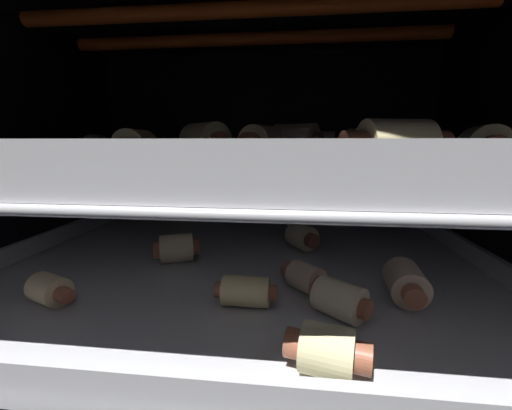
{
  "coord_description": "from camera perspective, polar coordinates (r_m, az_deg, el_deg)",
  "views": [
    {
      "loc": [
        5.12,
        -34.39,
        25.9
      ],
      "look_at": [
        0.0,
        11.37,
        16.5
      ],
      "focal_mm": 22.15,
      "sensor_mm": 36.0,
      "label": 1
    }
  ],
  "objects": [
    {
      "name": "pig_in_blanket_upper_8",
      "position": [
        0.29,
        -20.84,
        10.07
      ],
      "size": [
        3.04,
        5.35,
        2.63
      ],
      "rotation": [
        0.0,
        0.0,
        0.11
      ],
      "color": "beige",
      "rests_on": "baking_tray_upper"
    },
    {
      "name": "baking_tray_lower",
      "position": [
        0.37,
        -1.97,
        -9.91
      ],
      "size": [
        52.08,
        42.89,
        2.89
      ],
      "color": "silver",
      "rests_on": "oven_rack_lower"
    },
    {
      "name": "pig_in_blanket_upper_4",
      "position": [
        0.32,
        7.12,
        11.43
      ],
      "size": [
        5.51,
        4.8,
        3.33
      ],
      "rotation": [
        0.0,
        0.0,
        1.1
      ],
      "color": "beige",
      "rests_on": "baking_tray_upper"
    },
    {
      "name": "pig_in_blanket_upper_3",
      "position": [
        0.27,
        35.81,
        8.74
      ],
      "size": [
        3.6,
        5.78,
        2.73
      ],
      "rotation": [
        0.0,
        0.0,
        6.03
      ],
      "color": "beige",
      "rests_on": "baking_tray_upper"
    },
    {
      "name": "pig_in_blanket_lower_8",
      "position": [
        0.32,
        -33.23,
        -12.64
      ],
      "size": [
        5.35,
        3.39,
        2.46
      ],
      "rotation": [
        0.0,
        0.0,
        1.19
      ],
      "color": "beige",
      "rests_on": "baking_tray_lower"
    },
    {
      "name": "pig_in_blanket_upper_9",
      "position": [
        0.3,
        -9.13,
        11.35
      ],
      "size": [
        5.1,
        5.07,
        3.31
      ],
      "rotation": [
        0.0,
        0.0,
        3.97
      ],
      "color": "beige",
      "rests_on": "baking_tray_upper"
    },
    {
      "name": "pig_in_blanket_upper_10",
      "position": [
        0.35,
        10.61,
        10.79
      ],
      "size": [
        6.03,
        3.24,
        2.67
      ],
      "rotation": [
        0.0,
        0.0,
        1.42
      ],
      "color": "beige",
      "rests_on": "baking_tray_upper"
    },
    {
      "name": "pig_in_blanket_lower_4",
      "position": [
        0.37,
        -14.17,
        -7.56
      ],
      "size": [
        5.26,
        4.24,
        3.17
      ],
      "rotation": [
        0.0,
        0.0,
        1.95
      ],
      "color": "beige",
      "rests_on": "baking_tray_lower"
    },
    {
      "name": "pig_in_blanket_lower_0",
      "position": [
        0.26,
        14.83,
        -16.17
      ],
      "size": [
        4.66,
        4.42,
        2.83
      ],
      "rotation": [
        0.0,
        0.0,
        4.04
      ],
      "color": "beige",
      "rests_on": "baking_tray_lower"
    },
    {
      "name": "baking_tray_upper",
      "position": [
        0.35,
        -2.1,
        8.05
      ],
      "size": [
        52.08,
        42.89,
        2.91
      ],
      "color": "silver",
      "rests_on": "oven_rack_upper"
    },
    {
      "name": "pig_in_blanket_upper_7",
      "position": [
        0.17,
        23.73,
        9.51
      ],
      "size": [
        5.49,
        3.32,
        2.71
      ],
      "rotation": [
        0.0,
        0.0,
        1.79
      ],
      "color": "beige",
      "rests_on": "baking_tray_upper"
    },
    {
      "name": "pig_in_blanket_upper_5",
      "position": [
        0.29,
        1.04,
        11.22
      ],
      "size": [
        4.1,
        5.84,
        3.04
      ],
      "rotation": [
        0.0,
        0.0,
        5.92
      ],
      "color": "beige",
      "rests_on": "baking_tray_upper"
    },
    {
      "name": "ground_plane",
      "position": [
        0.44,
        -1.84,
        -25.78
      ],
      "size": [
        61.99,
        52.72,
        1.2
      ],
      "primitive_type": "cube",
      "color": "black"
    },
    {
      "name": "pig_in_blanket_upper_2",
      "position": [
        0.47,
        -26.94,
        9.78
      ],
      "size": [
        3.14,
        5.14,
        2.49
      ],
      "rotation": [
        0.0,
        0.0,
        3.38
      ],
      "color": "beige",
      "rests_on": "baking_tray_upper"
    },
    {
      "name": "heating_element",
      "position": [
        0.37,
        -2.3,
        31.79
      ],
      "size": [
        47.67,
        20.0,
        1.55
      ],
      "color": "#F25919"
    },
    {
      "name": "pig_in_blanket_lower_9",
      "position": [
        0.57,
        -12.48,
        -1.07
      ],
      "size": [
        5.23,
        5.45,
        2.55
      ],
      "rotation": [
        0.0,
        0.0,
        0.75
      ],
      "color": "beige",
      "rests_on": "baking_tray_lower"
    },
    {
      "name": "pig_in_blanket_lower_6",
      "position": [
        0.3,
        8.99,
        -12.8
      ],
      "size": [
        4.64,
        4.72,
        2.53
      ],
      "rotation": [
        0.0,
        0.0,
        0.77
      ],
      "color": "beige",
      "rests_on": "baking_tray_lower"
    },
    {
      "name": "pig_in_blanket_lower_3",
      "position": [
        0.3,
        25.42,
        -12.47
      ],
      "size": [
        3.5,
        6.26,
        3.11
      ],
      "rotation": [
        0.0,
        0.0,
        6.18
      ],
      "color": "beige",
      "rests_on": "baking_tray_lower"
    },
    {
      "name": "pig_in_blanket_lower_1",
      "position": [
        0.27,
        -1.86,
        -15.29
      ],
      "size": [
        5.17,
        2.57,
        2.47
      ],
      "rotation": [
        0.0,
        0.0,
        4.69
      ],
      "color": "beige",
      "rests_on": "baking_tray_lower"
    },
    {
      "name": "pig_in_blanket_upper_1",
      "position": [
        0.35,
        1.44,
        10.92
      ],
      "size": [
        2.62,
        6.22,
        2.61
      ],
      "rotation": [
        0.0,
        0.0,
        3.14
      ],
      "color": "beige",
      "rests_on": "baking_tray_upper"
    },
    {
      "name": "pig_in_blanket_lower_7",
      "position": [
        0.4,
        8.25,
        -5.63
      ],
      "size": [
        4.31,
        5.03,
        3.09
      ],
      "rotation": [
        0.0,
        0.0,
        0.62
      ],
      "color": "beige",
      "rests_on": "baking_tray_lower"
    },
    {
      "name": "pig_in_blanket_upper_0",
      "position": [
        0.39,
        19.06,
        10.72
      ],
      "size": [
        5.5,
        4.4,
        3.08
      ],
      "rotation": [
        0.0,
        0.0,
        4.25
      ],
      "color": "beige",
      "rests_on": "baking_tray_upper"
    },
    {
      "name": "pig_in_blanket_lower_2",
      "position": [
        0.2,
        12.75,
        -24.25
      ],
      "size": [
        5.17,
        3.58,
        2.97
      ],
      "rotation": [
        0.0,
        0.0,
        1.33
      ],
      "color": "beige",
      "rests_on": "baking_tray_lower"
    },
    {
      "name": "pig_in_blanket_lower_5",
      "position": [
        0.52,
        6.22,
        -2.04
      ],
      "size": [
        3.23,
        5.33,
        2.5
      ],
      "rotation": [
        0.0,
        0.0,
        3.39
      ],
      "color": "beige",
      "rests_on": "baking_tray_lower"
    },
    {
      "name": "pig_in_blanket_upper_6",
      "position": [
        0.41,
        -10.18,
        11.06
      ],
      "size": [
        4.62,
        4.18,
        2.93
      ],
      "rotation": [
        0.0,
        0.0,
        2.19
      ],
      "color": "beige",
      "rests_on": "baking_tray_upper"
    },
    {
      "name": "oven_rack_lower",
      "position": [
        0.38,
        -1.96,
        -11.3
      ],
      "size": [
        56.72,
        49.31,
        0.66
      ],
      "color": "#B7B7BC"
    },
    {
      "name": "oven_rack_upper",
      "position": [
        0.35,
        -2.09,
        6.42
      ],
      "size": [
        56.64,
        49.31,
        0.58
      ],
      "color": "#B7B7BC"
    },
    {
      "name": "oven_wall_back",
      "position": [
        0.61,
        1.52,
        6.54
      ],
      "size": [
        61.99,
        1.2,
        41.24
      ],
      "primitive_type": "cube",
      "color": "black",
      "rests_on": "ground_plane"
    }
  ]
}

